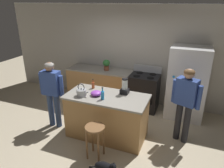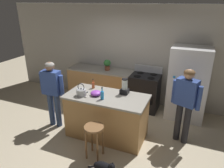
{
  "view_description": "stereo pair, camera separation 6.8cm",
  "coord_description": "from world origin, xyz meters",
  "views": [
    {
      "loc": [
        1.54,
        -3.57,
        2.79
      ],
      "look_at": [
        0.0,
        0.3,
        1.11
      ],
      "focal_mm": 33.56,
      "sensor_mm": 36.0,
      "label": 1
    },
    {
      "loc": [
        1.61,
        -3.54,
        2.79
      ],
      "look_at": [
        0.0,
        0.3,
        1.11
      ],
      "focal_mm": 33.56,
      "sensor_mm": 36.0,
      "label": 2
    }
  ],
  "objects": [
    {
      "name": "bar_stool",
      "position": [
        0.07,
        -0.71,
        0.52
      ],
      "size": [
        0.36,
        0.36,
        0.67
      ],
      "color": "brown",
      "rests_on": "ground_plane"
    },
    {
      "name": "tea_kettle",
      "position": [
        -0.48,
        -0.18,
        1.04
      ],
      "size": [
        0.28,
        0.2,
        0.27
      ],
      "color": "#B7BABF",
      "rests_on": "kitchen_island"
    },
    {
      "name": "bottle_cooking_sauce",
      "position": [
        -0.44,
        0.26,
        1.04
      ],
      "size": [
        0.06,
        0.06,
        0.22
      ],
      "color": "#B24C26",
      "rests_on": "kitchen_island"
    },
    {
      "name": "ground_plane",
      "position": [
        0.0,
        0.0,
        0.0
      ],
      "size": [
        14.0,
        14.0,
        0.0
      ],
      "primitive_type": "plane",
      "color": "beige"
    },
    {
      "name": "cat",
      "position": [
        0.4,
        -1.01,
        0.11
      ],
      "size": [
        0.52,
        0.18,
        0.26
      ],
      "color": "black",
      "rests_on": "ground_plane"
    },
    {
      "name": "stove_range",
      "position": [
        0.44,
        1.52,
        0.49
      ],
      "size": [
        0.76,
        0.65,
        1.14
      ],
      "color": "black",
      "rests_on": "ground_plane"
    },
    {
      "name": "mixing_bowl",
      "position": [
        -0.21,
        -0.06,
        1.01
      ],
      "size": [
        0.22,
        0.22,
        0.1
      ],
      "primitive_type": "ellipsoid",
      "color": "purple",
      "rests_on": "kitchen_island"
    },
    {
      "name": "person_by_island_left",
      "position": [
        -1.29,
        -0.1,
        0.94
      ],
      "size": [
        0.59,
        0.25,
        1.56
      ],
      "color": "#384C7A",
      "rests_on": "ground_plane"
    },
    {
      "name": "blender_appliance",
      "position": [
        0.3,
        0.25,
        1.1
      ],
      "size": [
        0.17,
        0.17,
        0.34
      ],
      "color": "black",
      "rests_on": "kitchen_island"
    },
    {
      "name": "kitchen_island",
      "position": [
        0.0,
        0.0,
        0.48
      ],
      "size": [
        1.7,
        0.84,
        0.96
      ],
      "color": "#B7844C",
      "rests_on": "ground_plane"
    },
    {
      "name": "back_wall",
      "position": [
        0.0,
        1.95,
        1.35
      ],
      "size": [
        8.0,
        0.1,
        2.7
      ],
      "primitive_type": "cube",
      "color": "#BCB7AD",
      "rests_on": "ground_plane"
    },
    {
      "name": "bottle_soda",
      "position": [
        -0.01,
        -0.17,
        1.05
      ],
      "size": [
        0.07,
        0.07,
        0.26
      ],
      "color": "#268CD8",
      "rests_on": "kitchen_island"
    },
    {
      "name": "potted_plant",
      "position": [
        -0.67,
        1.55,
        1.13
      ],
      "size": [
        0.2,
        0.2,
        0.3
      ],
      "color": "brown",
      "rests_on": "back_counter_run"
    },
    {
      "name": "back_counter_run",
      "position": [
        -0.8,
        1.55,
        0.48
      ],
      "size": [
        2.0,
        0.64,
        0.96
      ],
      "color": "#B7844C",
      "rests_on": "ground_plane"
    },
    {
      "name": "person_by_sink_right",
      "position": [
        1.52,
        0.43,
        0.97
      ],
      "size": [
        0.59,
        0.34,
        1.59
      ],
      "color": "#26262B",
      "rests_on": "ground_plane"
    },
    {
      "name": "refrigerator",
      "position": [
        1.49,
        1.5,
        0.9
      ],
      "size": [
        0.9,
        0.73,
        1.79
      ],
      "color": "silver",
      "rests_on": "ground_plane"
    }
  ]
}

